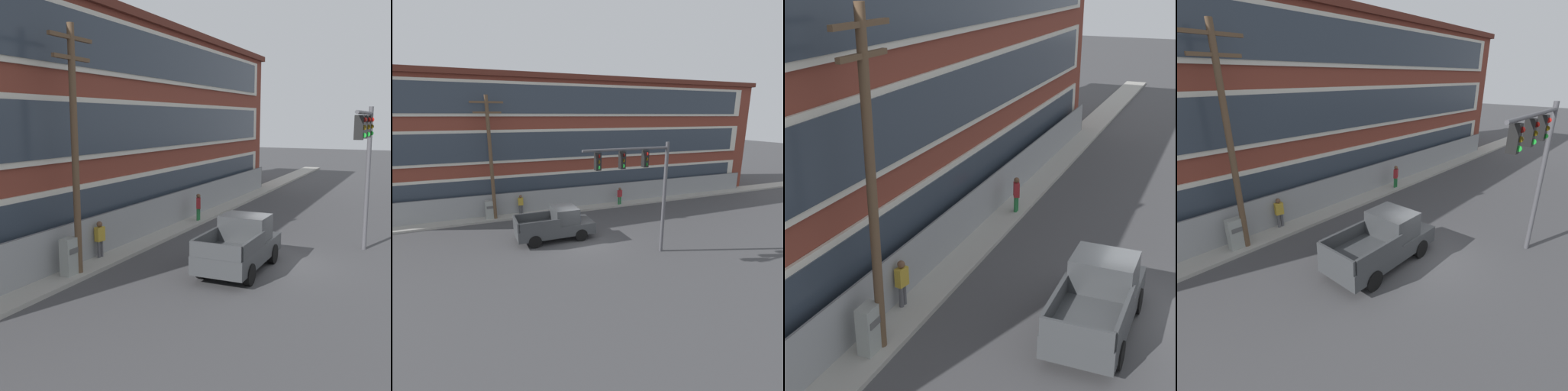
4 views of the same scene
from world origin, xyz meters
TOP-DOWN VIEW (x-y plane):
  - ground_plane at (0.00, 0.00)m, footprint 160.00×160.00m
  - sidewalk_building_side at (0.00, 6.75)m, footprint 80.00×1.75m
  - brick_mill_building at (3.51, 11.84)m, footprint 36.70×9.01m
  - chain_link_fence at (2.71, 7.11)m, footprint 35.85×0.06m
  - traffic_signal_mast at (2.29, -3.02)m, footprint 5.09×0.43m
  - pickup_truck_dark_grey at (-1.41, 1.10)m, footprint 5.06×2.11m
  - utility_pole_near_corner at (-4.80, 6.33)m, footprint 2.29×0.26m
  - electrical_cabinet at (-5.15, 6.48)m, footprint 0.68×0.43m
  - pedestrian_near_cabinet at (5.88, 6.25)m, footprint 0.46×0.39m
  - pedestrian_by_fence at (-2.74, 6.85)m, footprint 0.44×0.31m

SIDE VIEW (x-z plane):
  - ground_plane at x=0.00m, z-range 0.00..0.00m
  - sidewalk_building_side at x=0.00m, z-range 0.00..0.16m
  - electrical_cabinet at x=-5.15m, z-range 0.00..1.55m
  - chain_link_fence at x=2.71m, z-range 0.02..1.91m
  - pickup_truck_dark_grey at x=-1.41m, z-range -0.08..2.02m
  - pedestrian_near_cabinet at x=5.88m, z-range 0.13..1.82m
  - pedestrian_by_fence at x=-2.74m, z-range 0.13..1.82m
  - traffic_signal_mast at x=2.29m, z-range 1.46..7.90m
  - utility_pole_near_corner at x=-4.80m, z-range 0.45..9.69m
  - brick_mill_building at x=3.51m, z-range 0.01..11.06m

